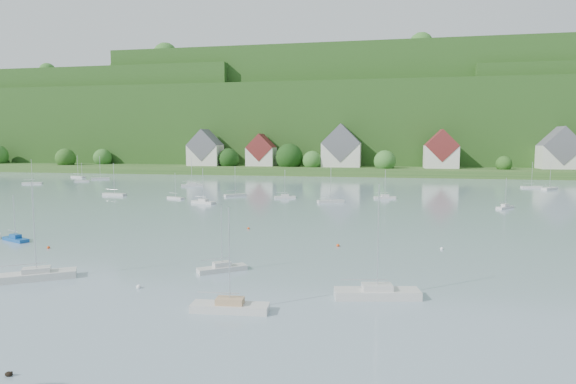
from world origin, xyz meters
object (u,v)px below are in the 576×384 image
Objects in this scene: near_sailboat_2 at (230,306)px; near_sailboat_3 at (222,268)px; near_sailboat_1 at (16,238)px; near_sailboat_4 at (377,292)px; near_sailboat_0 at (37,275)px.

near_sailboat_2 is 12.41m from near_sailboat_3.
near_sailboat_1 is 0.63× the size of near_sailboat_4.
near_sailboat_1 is 0.74× the size of near_sailboat_2.
near_sailboat_4 is (49.64, -15.14, 0.11)m from near_sailboat_1.
near_sailboat_0 is at bearing 162.54° from near_sailboat_2.
near_sailboat_2 is at bearing -105.06° from near_sailboat_3.
near_sailboat_4 is at bearing -56.15° from near_sailboat_3.
near_sailboat_3 reaches higher than near_sailboat_1.
near_sailboat_0 is 1.15× the size of near_sailboat_2.
near_sailboat_4 is at bearing 5.80° from near_sailboat_1.
near_sailboat_0 reaches higher than near_sailboat_3.
near_sailboat_3 is 17.33m from near_sailboat_4.
near_sailboat_3 is at bearing -11.98° from near_sailboat_0.
near_sailboat_1 is 34.59m from near_sailboat_3.
near_sailboat_4 is at bearing -31.25° from near_sailboat_0.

